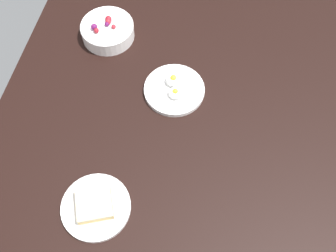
# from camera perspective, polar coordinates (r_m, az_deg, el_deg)

# --- Properties ---
(dining_table) EXTENTS (1.45, 1.02, 0.04)m
(dining_table) POSITION_cam_1_polar(r_m,az_deg,el_deg) (1.14, 0.00, -0.96)
(dining_table) COLOR black
(dining_table) RESTS_ON ground
(bowl_berries) EXTENTS (0.17, 0.17, 0.07)m
(bowl_berries) POSITION_cam_1_polar(r_m,az_deg,el_deg) (1.32, -8.75, 13.55)
(bowl_berries) COLOR white
(bowl_berries) RESTS_ON dining_table
(plate_eggs) EXTENTS (0.18, 0.18, 0.05)m
(plate_eggs) POSITION_cam_1_polar(r_m,az_deg,el_deg) (1.18, 0.90, 5.38)
(plate_eggs) COLOR white
(plate_eggs) RESTS_ON dining_table
(plate_sandwich) EXTENTS (0.18, 0.18, 0.05)m
(plate_sandwich) POSITION_cam_1_polar(r_m,az_deg,el_deg) (1.04, -10.46, -11.36)
(plate_sandwich) COLOR white
(plate_sandwich) RESTS_ON dining_table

